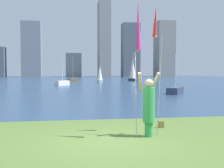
{
  "coord_description": "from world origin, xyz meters",
  "views": [
    {
      "loc": [
        -1.1,
        -7.96,
        2.02
      ],
      "look_at": [
        1.24,
        7.27,
        1.32
      ],
      "focal_mm": 44.92,
      "sensor_mm": 36.0,
      "label": 1
    }
  ],
  "objects_px": {
    "kite_flag_left": "(138,28)",
    "person": "(149,105)",
    "sailboat_3": "(100,73)",
    "sailboat_4": "(175,90)",
    "kite_flag_right": "(156,26)",
    "bag": "(161,124)",
    "sailboat_6": "(62,83)",
    "sailboat_5": "(133,70)",
    "sailboat_0": "(73,80)"
  },
  "relations": [
    {
      "from": "kite_flag_left",
      "to": "person",
      "type": "bearing_deg",
      "value": 21.28
    },
    {
      "from": "sailboat_3",
      "to": "sailboat_4",
      "type": "height_order",
      "value": "sailboat_3"
    },
    {
      "from": "kite_flag_left",
      "to": "sailboat_3",
      "type": "xyz_separation_m",
      "value": [
        3.57,
        43.41,
        -1.64
      ]
    },
    {
      "from": "kite_flag_right",
      "to": "kite_flag_left",
      "type": "bearing_deg",
      "value": -136.72
    },
    {
      "from": "kite_flag_left",
      "to": "bag",
      "type": "relative_size",
      "value": 17.33
    },
    {
      "from": "kite_flag_right",
      "to": "person",
      "type": "bearing_deg",
      "value": -123.8
    },
    {
      "from": "sailboat_4",
      "to": "kite_flag_right",
      "type": "bearing_deg",
      "value": -113.69
    },
    {
      "from": "sailboat_3",
      "to": "sailboat_4",
      "type": "distance_m",
      "value": 27.66
    },
    {
      "from": "bag",
      "to": "kite_flag_right",
      "type": "bearing_deg",
      "value": -123.38
    },
    {
      "from": "sailboat_6",
      "to": "sailboat_5",
      "type": "bearing_deg",
      "value": 49.53
    },
    {
      "from": "sailboat_4",
      "to": "sailboat_5",
      "type": "bearing_deg",
      "value": 83.79
    },
    {
      "from": "kite_flag_right",
      "to": "sailboat_0",
      "type": "height_order",
      "value": "sailboat_0"
    },
    {
      "from": "sailboat_5",
      "to": "sailboat_6",
      "type": "xyz_separation_m",
      "value": [
        -14.08,
        -16.5,
        -1.96
      ]
    },
    {
      "from": "sailboat_5",
      "to": "sailboat_6",
      "type": "relative_size",
      "value": 1.47
    },
    {
      "from": "sailboat_6",
      "to": "kite_flag_right",
      "type": "bearing_deg",
      "value": -83.18
    },
    {
      "from": "kite_flag_left",
      "to": "sailboat_0",
      "type": "height_order",
      "value": "sailboat_0"
    },
    {
      "from": "kite_flag_left",
      "to": "kite_flag_right",
      "type": "xyz_separation_m",
      "value": [
        0.76,
        0.72,
        0.19
      ]
    },
    {
      "from": "sailboat_0",
      "to": "sailboat_5",
      "type": "height_order",
      "value": "sailboat_5"
    },
    {
      "from": "sailboat_0",
      "to": "sailboat_6",
      "type": "xyz_separation_m",
      "value": [
        -1.73,
        -14.85,
        0.06
      ]
    },
    {
      "from": "sailboat_3",
      "to": "sailboat_4",
      "type": "bearing_deg",
      "value": -81.84
    },
    {
      "from": "bag",
      "to": "sailboat_0",
      "type": "bearing_deg",
      "value": 93.12
    },
    {
      "from": "kite_flag_left",
      "to": "sailboat_0",
      "type": "distance_m",
      "value": 47.28
    },
    {
      "from": "sailboat_5",
      "to": "person",
      "type": "bearing_deg",
      "value": -102.38
    },
    {
      "from": "kite_flag_left",
      "to": "sailboat_6",
      "type": "distance_m",
      "value": 32.59
    },
    {
      "from": "person",
      "to": "sailboat_0",
      "type": "bearing_deg",
      "value": 94.42
    },
    {
      "from": "kite_flag_left",
      "to": "sailboat_3",
      "type": "distance_m",
      "value": 43.59
    },
    {
      "from": "kite_flag_right",
      "to": "sailboat_5",
      "type": "distance_m",
      "value": 49.21
    },
    {
      "from": "bag",
      "to": "sailboat_0",
      "type": "relative_size",
      "value": 0.05
    },
    {
      "from": "sailboat_5",
      "to": "sailboat_6",
      "type": "bearing_deg",
      "value": -130.47
    },
    {
      "from": "kite_flag_left",
      "to": "sailboat_3",
      "type": "relative_size",
      "value": 0.92
    },
    {
      "from": "kite_flag_left",
      "to": "sailboat_6",
      "type": "xyz_separation_m",
      "value": [
        -3.02,
        32.31,
        -2.95
      ]
    },
    {
      "from": "sailboat_3",
      "to": "sailboat_6",
      "type": "bearing_deg",
      "value": -120.71
    },
    {
      "from": "bag",
      "to": "sailboat_6",
      "type": "relative_size",
      "value": 0.06
    },
    {
      "from": "kite_flag_left",
      "to": "sailboat_0",
      "type": "relative_size",
      "value": 0.85
    },
    {
      "from": "sailboat_3",
      "to": "bag",
      "type": "bearing_deg",
      "value": -93.23
    },
    {
      "from": "kite_flag_left",
      "to": "sailboat_3",
      "type": "bearing_deg",
      "value": 85.29
    },
    {
      "from": "sailboat_4",
      "to": "sailboat_3",
      "type": "bearing_deg",
      "value": 98.16
    },
    {
      "from": "sailboat_5",
      "to": "kite_flag_left",
      "type": "bearing_deg",
      "value": -102.77
    },
    {
      "from": "sailboat_4",
      "to": "bag",
      "type": "bearing_deg",
      "value": -113.21
    },
    {
      "from": "sailboat_3",
      "to": "sailboat_6",
      "type": "distance_m",
      "value": 12.97
    },
    {
      "from": "person",
      "to": "kite_flag_left",
      "type": "bearing_deg",
      "value": -156.33
    },
    {
      "from": "sailboat_0",
      "to": "sailboat_3",
      "type": "distance_m",
      "value": 6.29
    },
    {
      "from": "bag",
      "to": "sailboat_3",
      "type": "distance_m",
      "value": 42.11
    },
    {
      "from": "sailboat_4",
      "to": "sailboat_5",
      "type": "xyz_separation_m",
      "value": [
        3.57,
        32.75,
        2.02
      ]
    },
    {
      "from": "bag",
      "to": "sailboat_6",
      "type": "bearing_deg",
      "value": 97.78
    },
    {
      "from": "person",
      "to": "sailboat_4",
      "type": "distance_m",
      "value": 17.45
    },
    {
      "from": "kite_flag_left",
      "to": "sailboat_4",
      "type": "distance_m",
      "value": 17.98
    },
    {
      "from": "kite_flag_left",
      "to": "bag",
      "type": "xyz_separation_m",
      "value": [
        1.21,
        1.39,
        -3.2
      ]
    },
    {
      "from": "sailboat_0",
      "to": "sailboat_3",
      "type": "xyz_separation_m",
      "value": [
        4.86,
        -3.75,
        1.36
      ]
    },
    {
      "from": "person",
      "to": "sailboat_6",
      "type": "distance_m",
      "value": 32.35
    }
  ]
}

